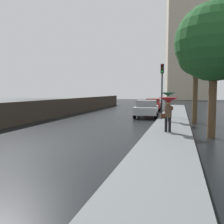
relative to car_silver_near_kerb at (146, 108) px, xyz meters
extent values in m
plane|color=black|center=(-2.88, -12.71, -0.74)|extent=(120.00, 120.00, 0.00)
cube|color=slate|center=(2.22, -12.71, -0.67)|extent=(2.20, 60.00, 0.14)
cube|color=#B2B5BA|center=(0.00, 0.00, -0.13)|extent=(2.01, 4.14, 0.61)
cube|color=gray|center=(0.00, -0.01, 0.43)|extent=(1.69, 2.13, 0.52)
cylinder|color=black|center=(-0.90, 1.30, -0.43)|extent=(0.25, 0.62, 0.61)
cylinder|color=black|center=(0.77, 1.38, -0.43)|extent=(0.25, 0.62, 0.61)
cylinder|color=black|center=(-0.77, -1.38, -0.43)|extent=(0.25, 0.62, 0.61)
cylinder|color=black|center=(0.90, -1.29, -0.43)|extent=(0.25, 0.62, 0.61)
cube|color=maroon|center=(-0.23, 7.24, -0.11)|extent=(1.81, 4.24, 0.59)
cube|color=maroon|center=(-0.22, 7.06, 0.40)|extent=(1.51, 2.01, 0.45)
cylinder|color=black|center=(-1.03, 8.59, -0.41)|extent=(0.25, 0.68, 0.67)
cylinder|color=black|center=(0.46, 8.65, -0.41)|extent=(0.25, 0.68, 0.67)
cylinder|color=black|center=(-0.91, 5.84, -0.41)|extent=(0.25, 0.68, 0.67)
cylinder|color=black|center=(0.58, 5.90, -0.41)|extent=(0.25, 0.68, 0.67)
cylinder|color=black|center=(2.02, -3.73, -0.18)|extent=(0.14, 0.14, 0.84)
cylinder|color=black|center=(1.85, -3.76, -0.18)|extent=(0.14, 0.14, 0.84)
cylinder|color=#4C3828|center=(1.93, -3.75, 0.56)|extent=(0.33, 0.33, 0.65)
sphere|color=tan|center=(1.93, -3.75, 1.00)|extent=(0.23, 0.23, 0.23)
cube|color=#3F2314|center=(2.17, -3.70, 0.29)|extent=(0.22, 0.14, 0.24)
cylinder|color=#4C4C51|center=(1.93, -3.75, 0.92)|extent=(0.02, 0.02, 0.86)
cone|color=#144C2D|center=(1.93, -3.75, 1.24)|extent=(0.97, 0.97, 0.23)
cylinder|color=black|center=(2.07, -8.20, -0.23)|extent=(0.14, 0.14, 0.74)
cylinder|color=black|center=(2.25, -8.16, -0.23)|extent=(0.14, 0.14, 0.74)
cylinder|color=#4C3828|center=(2.16, -8.18, 0.43)|extent=(0.35, 0.35, 0.57)
sphere|color=#8C6647|center=(2.16, -8.18, 0.82)|extent=(0.20, 0.20, 0.20)
cube|color=#3F2314|center=(1.91, -8.23, 0.19)|extent=(0.22, 0.14, 0.24)
cylinder|color=#4C4C51|center=(2.16, -8.18, 0.75)|extent=(0.02, 0.02, 0.75)
cone|color=maroon|center=(2.16, -8.18, 0.99)|extent=(0.93, 0.93, 0.28)
cylinder|color=black|center=(1.25, 0.05, 1.16)|extent=(0.12, 0.12, 3.52)
cube|color=black|center=(1.25, 0.05, 3.29)|extent=(0.26, 0.26, 0.75)
sphere|color=#360503|center=(1.25, -0.13, 3.54)|extent=(0.17, 0.17, 0.17)
sphere|color=#392405|center=(1.25, -0.13, 3.29)|extent=(0.17, 0.17, 0.17)
sphere|color=green|center=(1.25, -0.13, 3.04)|extent=(0.17, 0.17, 0.17)
cylinder|color=#4C3823|center=(4.15, -8.50, 0.84)|extent=(0.37, 0.37, 3.16)
sphere|color=#1E5123|center=(4.15, -8.50, 3.66)|extent=(3.55, 3.55, 3.55)
cylinder|color=#4C3823|center=(3.68, -3.39, 1.05)|extent=(0.32, 0.32, 3.58)
sphere|color=#19421E|center=(3.68, -3.39, 3.66)|extent=(2.33, 2.33, 2.33)
cube|color=#B2A88E|center=(3.92, 46.21, 15.59)|extent=(10.58, 9.07, 32.66)
camera|label=1|loc=(2.73, -20.64, 1.42)|focal=39.34mm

